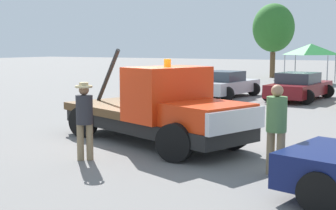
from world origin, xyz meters
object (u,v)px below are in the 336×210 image
parked_car_cream (158,82)px  tree_left (273,28)px  tow_truck (160,111)px  parked_car_maroon (299,87)px  person_at_hood (84,115)px  parked_car_silver (225,84)px  canopy_tent_green (311,49)px  person_near_truck (276,123)px

parked_car_cream → tree_left: size_ratio=0.80×
tow_truck → parked_car_maroon: bearing=106.4°
person_at_hood → tow_truck: bearing=125.4°
parked_car_silver → canopy_tent_green: canopy_tent_green is taller
parked_car_maroon → canopy_tent_green: 11.28m
person_near_truck → parked_car_maroon: (-2.92, 13.60, -0.41)m
canopy_tent_green → parked_car_silver: bearing=-98.3°
tow_truck → parked_car_silver: size_ratio=1.40×
canopy_tent_green → parked_car_maroon: bearing=-79.8°
person_near_truck → tree_left: bearing=28.2°
person_near_truck → person_at_hood: (-4.13, -0.91, -0.01)m
tree_left → parked_car_maroon: bearing=-68.5°
parked_car_cream → parked_car_maroon: size_ratio=0.99×
person_at_hood → parked_car_cream: person_at_hood is taller
tree_left → tow_truck: bearing=-78.8°
tow_truck → parked_car_cream: tow_truck is taller
person_at_hood → parked_car_maroon: person_at_hood is taller
tow_truck → tree_left: size_ratio=1.02×
tow_truck → parked_car_cream: bearing=140.2°
parked_car_cream → parked_car_silver: bearing=-95.2°
canopy_tent_green → person_near_truck: bearing=-78.7°
parked_car_cream → person_at_hood: bearing=-159.8°
tow_truck → person_near_truck: (3.51, -1.40, 0.16)m
parked_car_cream → parked_car_maroon: (7.66, 0.48, -0.00)m
parked_car_maroon → tree_left: tree_left is taller
person_at_hood → parked_car_silver: size_ratio=0.40×
tow_truck → parked_car_cream: (-7.08, 11.72, -0.25)m
person_near_truck → canopy_tent_green: 25.09m
person_near_truck → parked_car_silver: person_near_truck is taller
person_at_hood → parked_car_maroon: size_ratio=0.36×
parked_car_cream → parked_car_silver: (4.00, -0.04, -0.00)m
parked_car_silver → parked_car_maroon: (3.66, 0.52, 0.00)m
parked_car_silver → canopy_tent_green: 11.74m
tow_truck → parked_car_maroon: size_ratio=1.26×
parked_car_cream → parked_car_maroon: bearing=-91.0°
canopy_tent_green → tree_left: tree_left is taller
parked_car_silver → person_at_hood: bearing=-163.7°
person_at_hood → canopy_tent_green: size_ratio=0.60×
parked_car_silver → canopy_tent_green: (1.68, 11.49, 1.73)m
canopy_tent_green → parked_car_cream: bearing=-116.4°
parked_car_cream → tree_left: (1.58, 15.92, 3.43)m
person_near_truck → parked_car_maroon: size_ratio=0.37×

